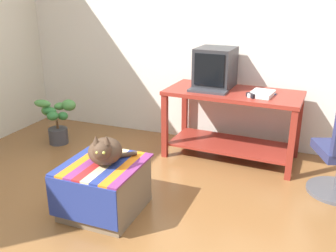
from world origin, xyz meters
TOP-DOWN VIEW (x-y plane):
  - ground_plane at (0.00, 0.00)m, footprint 14.00×14.00m
  - back_wall at (0.00, 2.05)m, footprint 8.00×0.10m
  - desk at (0.41, 1.60)m, footprint 1.42×0.72m
  - tv_monitor at (0.18, 1.72)m, footprint 0.41×0.44m
  - keyboard at (0.17, 1.46)m, footprint 0.40×0.16m
  - book at (0.71, 1.54)m, footprint 0.24×0.31m
  - ottoman_with_blanket at (-0.30, 0.15)m, footprint 0.60×0.66m
  - cat at (-0.28, 0.16)m, footprint 0.36×0.42m
  - potted_plant at (-1.58, 1.23)m, footprint 0.44×0.39m
  - stapler at (0.62, 1.43)m, footprint 0.10×0.10m
  - pen at (0.79, 1.57)m, footprint 0.10×0.11m

SIDE VIEW (x-z plane):
  - ground_plane at x=0.00m, z-range 0.00..0.00m
  - ottoman_with_blanket at x=-0.30m, z-range 0.00..0.43m
  - potted_plant at x=-1.58m, z-range 0.02..0.57m
  - desk at x=0.41m, z-range 0.14..0.88m
  - cat at x=-0.28m, z-range 0.40..0.68m
  - pen at x=0.79m, z-range 0.74..0.75m
  - keyboard at x=0.17m, z-range 0.74..0.76m
  - book at x=0.71m, z-range 0.74..0.78m
  - stapler at x=0.62m, z-range 0.74..0.78m
  - tv_monitor at x=0.18m, z-range 0.74..1.16m
  - back_wall at x=0.00m, z-range 0.00..2.60m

